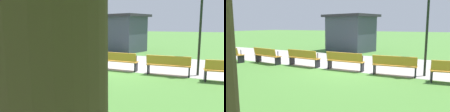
# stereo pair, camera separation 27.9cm
# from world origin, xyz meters

# --- Properties ---
(ground_plane) EXTENTS (120.00, 120.00, 0.00)m
(ground_plane) POSITION_xyz_m (0.00, 0.00, 0.00)
(ground_plane) COLOR #477A33
(path_paving) EXTENTS (38.07, 5.23, 0.01)m
(path_paving) POSITION_xyz_m (0.00, 2.40, 0.00)
(path_paving) COLOR #A39E99
(path_paving) RESTS_ON ground
(bench_2) EXTENTS (1.91, 0.84, 0.89)m
(bench_2) POSITION_xyz_m (-7.07, -0.80, 0.48)
(bench_2) COLOR orange
(bench_2) RESTS_ON ground
(bench_3) EXTENTS (1.90, 0.72, 0.89)m
(bench_3) POSITION_xyz_m (-4.73, -0.40, 0.48)
(bench_3) COLOR orange
(bench_3) RESTS_ON ground
(bench_4) EXTENTS (1.88, 0.60, 0.89)m
(bench_4) POSITION_xyz_m (-2.37, -0.15, 0.48)
(bench_4) COLOR orange
(bench_4) RESTS_ON ground
(bench_5) EXTENTS (1.85, 0.47, 0.89)m
(bench_5) POSITION_xyz_m (-0.00, -0.07, 0.48)
(bench_5) COLOR orange
(bench_5) RESTS_ON ground
(bench_6) EXTENTS (1.88, 0.60, 0.89)m
(bench_6) POSITION_xyz_m (2.37, -0.15, 0.48)
(bench_6) COLOR orange
(bench_6) RESTS_ON ground
(lamp_post) EXTENTS (0.32, 0.32, 3.73)m
(lamp_post) POSITION_xyz_m (3.55, 0.44, 2.62)
(lamp_post) COLOR black
(lamp_post) RESTS_ON ground
(kiosk) EXTENTS (4.67, 4.04, 3.01)m
(kiosk) POSITION_xyz_m (-2.85, 7.21, 1.54)
(kiosk) COLOR #38424C
(kiosk) RESTS_ON ground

